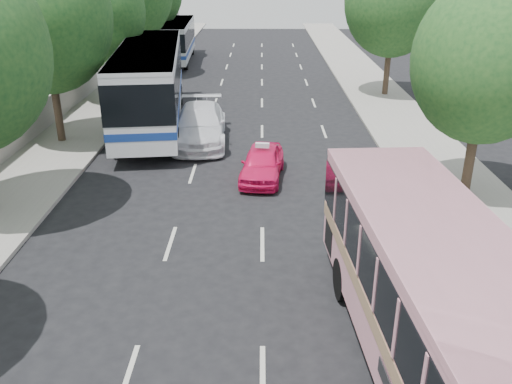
{
  "coord_description": "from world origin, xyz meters",
  "views": [
    {
      "loc": [
        0.94,
        -10.97,
        8.26
      ],
      "look_at": [
        0.8,
        4.4,
        1.6
      ],
      "focal_mm": 38.0,
      "sensor_mm": 36.0,
      "label": 1
    }
  ],
  "objects_px": {
    "pink_taxi": "(262,163)",
    "tour_coach_front": "(150,79)",
    "tour_coach_rear": "(176,38)",
    "pink_bus": "(441,298)",
    "white_pickup": "(200,125)"
  },
  "relations": [
    {
      "from": "pink_bus",
      "to": "pink_taxi",
      "type": "distance_m",
      "value": 12.11
    },
    {
      "from": "pink_taxi",
      "to": "tour_coach_rear",
      "type": "xyz_separation_m",
      "value": [
        -7.3,
        27.0,
        1.34
      ]
    },
    {
      "from": "white_pickup",
      "to": "tour_coach_front",
      "type": "bearing_deg",
      "value": 131.18
    },
    {
      "from": "pink_taxi",
      "to": "tour_coach_front",
      "type": "height_order",
      "value": "tour_coach_front"
    },
    {
      "from": "white_pickup",
      "to": "pink_bus",
      "type": "bearing_deg",
      "value": -71.69
    },
    {
      "from": "pink_taxi",
      "to": "tour_coach_front",
      "type": "relative_size",
      "value": 0.28
    },
    {
      "from": "pink_bus",
      "to": "tour_coach_rear",
      "type": "xyz_separation_m",
      "value": [
        -10.8,
        38.51,
        -0.13
      ]
    },
    {
      "from": "white_pickup",
      "to": "tour_coach_rear",
      "type": "bearing_deg",
      "value": 97.39
    },
    {
      "from": "pink_taxi",
      "to": "tour_coach_rear",
      "type": "height_order",
      "value": "tour_coach_rear"
    },
    {
      "from": "tour_coach_front",
      "to": "white_pickup",
      "type": "bearing_deg",
      "value": -52.25
    },
    {
      "from": "pink_bus",
      "to": "tour_coach_front",
      "type": "xyz_separation_m",
      "value": [
        -9.32,
        19.06,
        0.35
      ]
    },
    {
      "from": "white_pickup",
      "to": "tour_coach_rear",
      "type": "xyz_separation_m",
      "value": [
        -4.3,
        22.29,
        1.13
      ]
    },
    {
      "from": "pink_taxi",
      "to": "tour_coach_front",
      "type": "bearing_deg",
      "value": 134.22
    },
    {
      "from": "tour_coach_rear",
      "to": "pink_bus",
      "type": "bearing_deg",
      "value": -77.24
    },
    {
      "from": "tour_coach_front",
      "to": "tour_coach_rear",
      "type": "relative_size",
      "value": 1.25
    }
  ]
}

